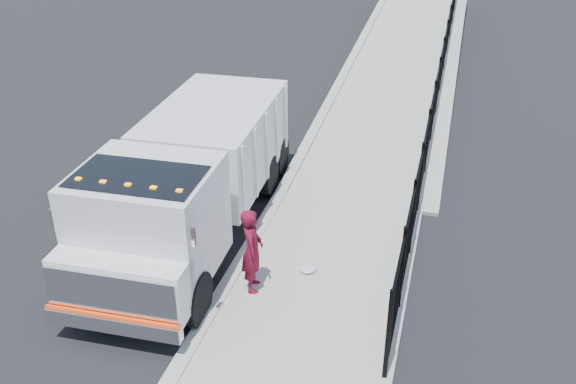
# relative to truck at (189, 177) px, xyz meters

# --- Properties ---
(ground) EXTENTS (120.00, 120.00, 0.00)m
(ground) POSITION_rel_truck_xyz_m (1.47, -1.47, -1.61)
(ground) COLOR black
(ground) RESTS_ON ground
(sidewalk) EXTENTS (3.55, 12.00, 0.12)m
(sidewalk) POSITION_rel_truck_xyz_m (3.39, -3.47, -1.55)
(sidewalk) COLOR #9E998E
(sidewalk) RESTS_ON ground
(curb) EXTENTS (0.30, 12.00, 0.16)m
(curb) POSITION_rel_truck_xyz_m (1.47, -3.47, -1.53)
(curb) COLOR #ADAAA3
(curb) RESTS_ON ground
(ramp) EXTENTS (3.95, 24.06, 3.19)m
(ramp) POSITION_rel_truck_xyz_m (3.59, 14.53, -1.61)
(ramp) COLOR #9E998E
(ramp) RESTS_ON ground
(iron_fence) EXTENTS (0.10, 28.00, 1.80)m
(iron_fence) POSITION_rel_truck_xyz_m (5.02, 10.53, -0.71)
(iron_fence) COLOR black
(iron_fence) RESTS_ON ground
(truck) EXTENTS (2.98, 8.42, 2.86)m
(truck) POSITION_rel_truck_xyz_m (0.00, 0.00, 0.00)
(truck) COLOR black
(truck) RESTS_ON ground
(worker) EXTENTS (0.61, 0.77, 1.84)m
(worker) POSITION_rel_truck_xyz_m (2.03, -1.65, -0.56)
(worker) COLOR maroon
(worker) RESTS_ON sidewalk
(debris) EXTENTS (0.38, 0.38, 0.09)m
(debris) POSITION_rel_truck_xyz_m (2.98, -0.76, -1.44)
(debris) COLOR silver
(debris) RESTS_ON sidewalk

